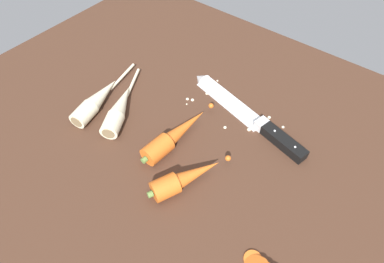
{
  "coord_description": "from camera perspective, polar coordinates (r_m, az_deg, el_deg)",
  "views": [
    {
      "loc": [
        28.34,
        -38.12,
        56.02
      ],
      "look_at": [
        0.0,
        -2.0,
        1.5
      ],
      "focal_mm": 30.74,
      "sensor_mm": 36.0,
      "label": 1
    }
  ],
  "objects": [
    {
      "name": "ground_plane",
      "position": [
        0.75,
        0.94,
        -0.8
      ],
      "size": [
        120.0,
        90.0,
        4.0
      ],
      "primitive_type": "cube",
      "color": "#42281C"
    },
    {
      "name": "chefs_knife",
      "position": [
        0.77,
        8.8,
        3.55
      ],
      "size": [
        34.56,
        11.17,
        4.18
      ],
      "color": "silver",
      "rests_on": "ground_plane"
    },
    {
      "name": "whole_carrot",
      "position": [
        0.7,
        -3.08,
        -0.71
      ],
      "size": [
        5.41,
        21.72,
        4.2
      ],
      "color": "#D6601E",
      "rests_on": "ground_plane"
    },
    {
      "name": "whole_carrot_second",
      "position": [
        0.64,
        -1.32,
        -8.15
      ],
      "size": [
        9.41,
        16.97,
        4.2
      ],
      "color": "#D6601E",
      "rests_on": "ground_plane"
    },
    {
      "name": "parsnip_front",
      "position": [
        0.8,
        -16.16,
        5.23
      ],
      "size": [
        7.46,
        23.4,
        4.0
      ],
      "color": "beige",
      "rests_on": "ground_plane"
    },
    {
      "name": "parsnip_mid_left",
      "position": [
        0.77,
        -12.52,
        3.8
      ],
      "size": [
        12.76,
        21.23,
        4.0
      ],
      "color": "beige",
      "rests_on": "ground_plane"
    },
    {
      "name": "mince_crumbs",
      "position": [
        0.77,
        7.56,
        3.18
      ],
      "size": [
        23.31,
        12.51,
        0.9
      ],
      "color": "beige",
      "rests_on": "ground_plane"
    }
  ]
}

